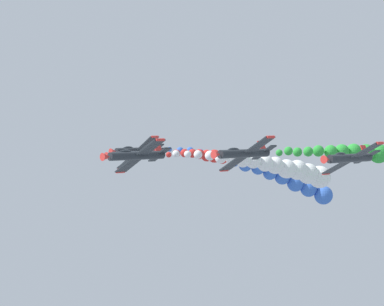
% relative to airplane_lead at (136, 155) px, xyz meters
% --- Properties ---
extents(airplane_lead, '(8.55, 10.35, 4.93)m').
position_rel_airplane_lead_xyz_m(airplane_lead, '(0.00, 0.00, 0.00)').
color(airplane_lead, '#23282D').
extents(smoke_trail_lead, '(6.85, 29.08, 6.51)m').
position_rel_airplane_lead_xyz_m(smoke_trail_lead, '(-2.90, -27.57, -2.72)').
color(smoke_trail_lead, white).
extents(airplane_left_inner, '(8.50, 10.35, 5.01)m').
position_rel_airplane_lead_xyz_m(airplane_left_inner, '(-10.63, -9.13, 0.33)').
color(airplane_left_inner, '#23282D').
extents(smoke_trail_left_inner, '(9.25, 22.77, 3.13)m').
position_rel_airplane_lead_xyz_m(smoke_trail_left_inner, '(-15.40, -31.97, -0.04)').
color(smoke_trail_left_inner, green).
extents(airplane_right_inner, '(8.67, 10.35, 4.68)m').
position_rel_airplane_lead_xyz_m(airplane_right_inner, '(11.79, -9.83, -0.44)').
color(airplane_right_inner, '#23282D').
extents(smoke_trail_right_inner, '(2.39, 13.37, 2.70)m').
position_rel_airplane_lead_xyz_m(smoke_trail_right_inner, '(11.62, -25.30, -1.04)').
color(smoke_trail_right_inner, red).
extents(airplane_left_outer, '(8.67, 10.35, 4.68)m').
position_rel_airplane_lead_xyz_m(airplane_left_outer, '(-20.22, -18.87, -0.27)').
color(airplane_left_outer, '#23282D').
extents(airplane_right_outer, '(8.25, 10.35, 5.44)m').
position_rel_airplane_lead_xyz_m(airplane_right_outer, '(21.32, -18.12, -0.28)').
color(airplane_right_outer, '#23282D').
extents(smoke_trail_right_outer, '(13.74, 31.40, 11.33)m').
position_rel_airplane_lead_xyz_m(smoke_trail_right_outer, '(13.92, -47.64, -6.09)').
color(smoke_trail_right_outer, blue).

